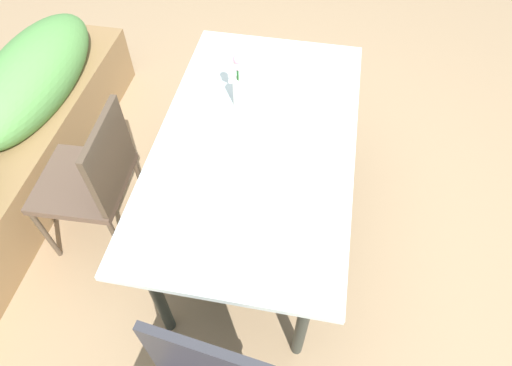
{
  "coord_description": "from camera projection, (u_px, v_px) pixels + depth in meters",
  "views": [
    {
      "loc": [
        -1.35,
        -0.21,
        2.23
      ],
      "look_at": [
        -0.0,
        0.04,
        0.44
      ],
      "focal_mm": 30.72,
      "sensor_mm": 36.0,
      "label": 1
    }
  ],
  "objects": [
    {
      "name": "ground_plane",
      "position": [
        263.0,
        229.0,
        2.6
      ],
      "size": [
        12.0,
        12.0,
        0.0
      ],
      "primitive_type": "plane",
      "color": "#9E7F5B"
    },
    {
      "name": "dining_table",
      "position": [
        256.0,
        148.0,
        2.05
      ],
      "size": [
        1.56,
        0.9,
        0.77
      ],
      "color": "silver",
      "rests_on": "ground"
    },
    {
      "name": "chair_far_side",
      "position": [
        93.0,
        177.0,
        2.2
      ],
      "size": [
        0.46,
        0.46,
        0.88
      ],
      "rotation": [
        0.0,
        0.0,
        0.04
      ],
      "color": "brown",
      "rests_on": "ground"
    },
    {
      "name": "flower_vase",
      "position": [
        238.0,
        81.0,
        2.03
      ],
      "size": [
        0.05,
        0.05,
        0.29
      ],
      "color": "silver",
      "rests_on": "dining_table"
    }
  ]
}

